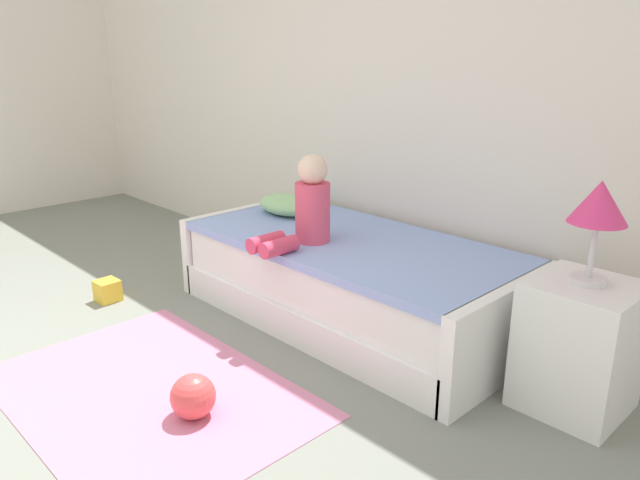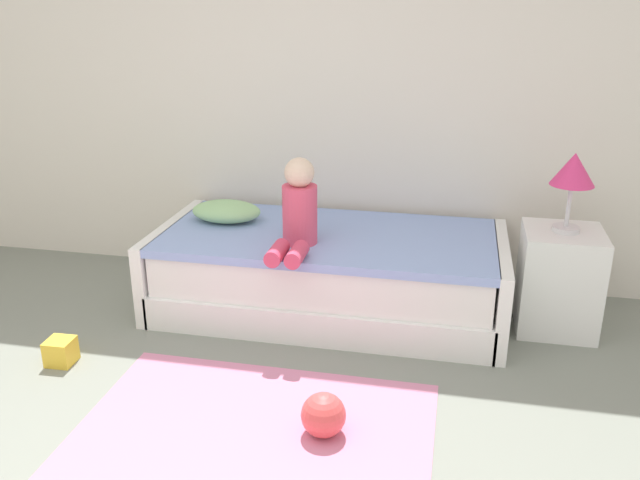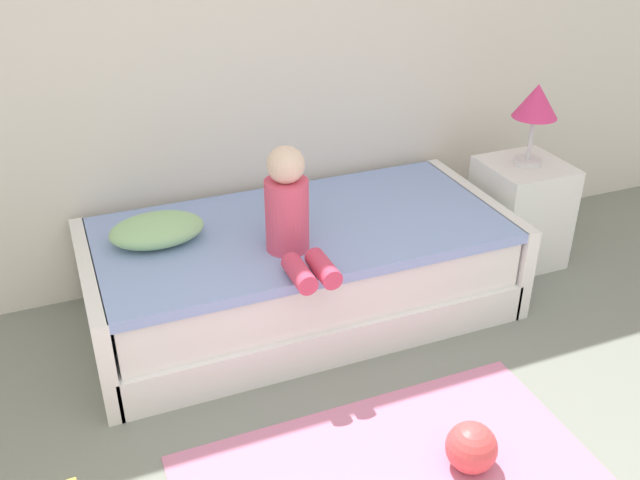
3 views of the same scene
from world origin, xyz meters
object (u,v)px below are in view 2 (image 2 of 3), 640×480
Objects in this scene: table_lamp at (573,173)px; pillow at (226,211)px; bed at (328,272)px; toy_ball at (323,415)px; nightstand at (559,280)px; toy_block at (61,351)px; child_figure at (298,211)px.

table_lamp is 2.06m from pillow.
toy_ball is (0.23, -1.25, -0.15)m from bed.
nightstand is 2.97× the size of toy_ball.
toy_block is at bearing -119.49° from pillow.
nightstand is at bearing 0.00° from table_lamp.
bed is 1.35m from nightstand.
child_figure is at bearing -30.99° from pillow.
nightstand is at bearing 48.93° from toy_ball.
toy_ball is (-1.12, -1.29, -0.20)m from nightstand.
toy_ball is (-1.12, -1.29, -0.84)m from table_lamp.
table_lamp is 1.02× the size of pillow.
pillow is at bearing 149.01° from child_figure.
toy_block is at bearing -143.51° from bed.
pillow is at bearing 171.63° from bed.
bed is 0.76m from pillow.
child_figure is at bearing -169.69° from nightstand.
table_lamp is at bearing 20.49° from toy_block.
table_lamp is 1.90m from toy_ball.
child_figure is 0.65m from pillow.
bed is 3.52× the size of nightstand.
pillow is at bearing 123.91° from toy_ball.
child_figure reaches higher than nightstand.
pillow is at bearing 178.34° from table_lamp.
toy_block is (-0.59, -1.04, -0.50)m from pillow.
pillow reaches higher than nightstand.
bed is 4.69× the size of table_lamp.
toy_ball is 1.52m from toy_block.
bed is 15.33× the size of toy_block.
bed is at bearing 100.29° from toy_ball.
table_lamp is at bearing 180.00° from nightstand.
table_lamp is (-0.00, 0.00, 0.64)m from nightstand.
child_figure reaches higher than toy_ball.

